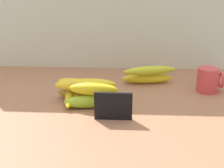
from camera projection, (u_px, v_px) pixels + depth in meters
counter_top at (92, 105)px, 99.85cm from camera, size 110.00×76.00×3.00cm
chalkboard_sign at (113, 107)px, 85.84cm from camera, size 11.00×1.80×8.40cm
coffee_mug at (208, 80)px, 106.44cm from camera, size 9.04×7.54×8.78cm
banana_0 at (91, 101)px, 94.05cm from camera, size 16.72×7.38×4.37cm
banana_1 at (71, 94)px, 100.64cm from camera, size 5.48×21.21×3.35cm
banana_2 at (147, 78)px, 115.39cm from camera, size 19.77×5.82×3.80cm
banana_3 at (86, 89)px, 105.20cm from camera, size 8.92×20.44×3.47cm
banana_4 at (83, 96)px, 98.53cm from camera, size 19.74×10.19×3.93cm
banana_5 at (79, 85)px, 96.54cm from camera, size 16.86×10.35×4.21cm
banana_6 at (93, 89)px, 92.60cm from camera, size 15.64×4.81×3.92cm
banana_7 at (150, 71)px, 112.74cm from camera, size 20.86×8.36×3.47cm
banana_8 at (85, 85)px, 97.17cm from camera, size 20.31×6.01×4.07cm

